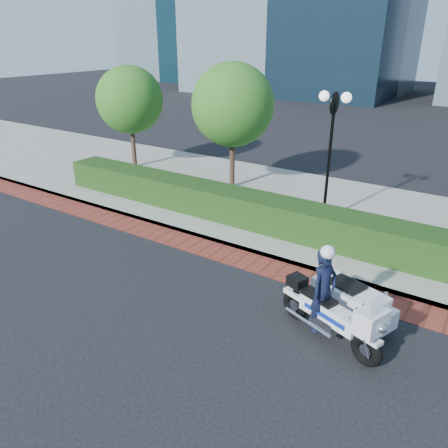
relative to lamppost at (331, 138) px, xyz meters
The scene contains 8 objects.
ground 6.07m from the lamppost, 100.89° to the right, with size 120.00×120.00×0.00m, color black.
brick_strip 4.84m from the lamppost, 105.12° to the right, with size 60.00×1.00×0.01m, color maroon.
sidewalk 3.16m from the lamppost, 141.34° to the left, with size 60.00×8.00×0.15m, color gray.
hedge_main 2.98m from the lamppost, 122.01° to the right, with size 18.00×1.20×1.00m, color black.
lamppost is the anchor object (origin of this frame).
tree_a 10.09m from the lamppost, behind, with size 3.00×3.00×4.58m.
tree_b 4.71m from the lamppost, 163.89° to the left, with size 3.20×3.20×4.89m.
police_motorcycle 6.29m from the lamppost, 65.71° to the right, with size 2.53×2.28×2.12m.
Camera 1 is at (5.73, -8.01, 5.92)m, focal length 35.00 mm.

